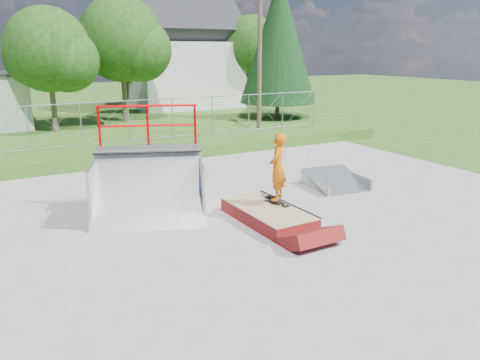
# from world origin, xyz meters

# --- Properties ---
(ground) EXTENTS (120.00, 120.00, 0.00)m
(ground) POSITION_xyz_m (0.00, 0.00, 0.00)
(ground) COLOR #2D5618
(ground) RESTS_ON ground
(concrete_pad) EXTENTS (20.00, 16.00, 0.04)m
(concrete_pad) POSITION_xyz_m (0.00, 0.00, 0.02)
(concrete_pad) COLOR gray
(concrete_pad) RESTS_ON ground
(grass_berm) EXTENTS (24.00, 3.00, 0.50)m
(grass_berm) POSITION_xyz_m (0.00, 9.50, 0.25)
(grass_berm) COLOR #2D5618
(grass_berm) RESTS_ON ground
(grind_box) EXTENTS (1.38, 2.78, 0.41)m
(grind_box) POSITION_xyz_m (0.65, 0.29, 0.21)
(grind_box) COLOR maroon
(grind_box) RESTS_ON concrete_pad
(quarter_pipe) EXTENTS (3.56, 3.30, 2.88)m
(quarter_pipe) POSITION_xyz_m (-1.90, 2.19, 1.44)
(quarter_pipe) COLOR #A6A9AE
(quarter_pipe) RESTS_ON concrete_pad
(flat_bank_ramp) EXTENTS (1.84, 1.94, 0.51)m
(flat_bank_ramp) POSITION_xyz_m (4.29, 1.87, 0.25)
(flat_bank_ramp) COLOR #A6A9AE
(flat_bank_ramp) RESTS_ON concrete_pad
(skateboard) EXTENTS (0.39, 0.82, 0.13)m
(skateboard) POSITION_xyz_m (1.04, 0.44, 0.45)
(skateboard) COLOR black
(skateboard) RESTS_ON grind_box
(skater) EXTENTS (0.76, 0.75, 1.78)m
(skater) POSITION_xyz_m (1.04, 0.44, 1.34)
(skater) COLOR #DC620A
(skater) RESTS_ON grind_box
(chain_link_fence) EXTENTS (20.00, 0.06, 1.80)m
(chain_link_fence) POSITION_xyz_m (0.00, 10.50, 1.40)
(chain_link_fence) COLOR gray
(chain_link_fence) RESTS_ON grass_berm
(gable_house) EXTENTS (8.40, 6.08, 8.94)m
(gable_house) POSITION_xyz_m (9.00, 26.00, 3.84)
(gable_house) COLOR silver
(gable_house) RESTS_ON ground
(utility_pole) EXTENTS (0.24, 0.24, 8.00)m
(utility_pole) POSITION_xyz_m (7.50, 12.00, 4.00)
(utility_pole) COLOR brown
(utility_pole) RESTS_ON ground
(tree_left_near) EXTENTS (4.76, 4.48, 6.65)m
(tree_left_near) POSITION_xyz_m (-1.75, 17.83, 4.24)
(tree_left_near) COLOR brown
(tree_left_near) RESTS_ON ground
(tree_center) EXTENTS (5.44, 5.12, 7.60)m
(tree_center) POSITION_xyz_m (2.78, 19.81, 4.85)
(tree_center) COLOR brown
(tree_center) RESTS_ON ground
(tree_right_far) EXTENTS (5.10, 4.80, 7.12)m
(tree_right_far) POSITION_xyz_m (14.27, 23.82, 4.54)
(tree_right_far) COLOR brown
(tree_right_far) RESTS_ON ground
(tree_back_mid) EXTENTS (4.08, 3.84, 5.70)m
(tree_back_mid) POSITION_xyz_m (5.21, 27.86, 3.63)
(tree_back_mid) COLOR brown
(tree_back_mid) RESTS_ON ground
(conifer_tree) EXTENTS (5.04, 5.04, 9.10)m
(conifer_tree) POSITION_xyz_m (12.00, 17.00, 5.05)
(conifer_tree) COLOR brown
(conifer_tree) RESTS_ON ground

